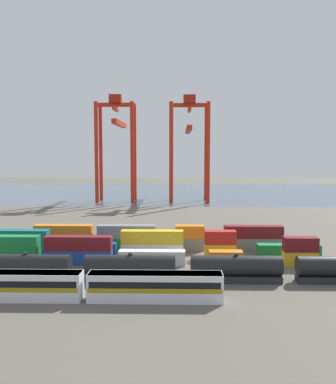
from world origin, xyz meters
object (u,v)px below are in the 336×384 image
object	(u,v)px
shipping_container_4	(152,258)
gantry_crane_west	(117,137)
freight_tank_row	(236,268)
gantry_crane_central	(189,138)
shipping_container_21	(127,244)
passenger_train	(85,285)

from	to	relation	value
shipping_container_4	gantry_crane_west	xyz separation A→B (m)	(-20.43, 98.33, 25.19)
gantry_crane_west	shipping_container_4	bearing A→B (deg)	-78.26
shipping_container_4	freight_tank_row	bearing A→B (deg)	-35.24
freight_tank_row	gantry_crane_central	world-z (taller)	gantry_crane_central
shipping_container_4	gantry_crane_west	world-z (taller)	gantry_crane_west
shipping_container_21	gantry_crane_central	size ratio (longest dim) A/B	0.28
shipping_container_4	gantry_crane_central	xyz separation A→B (m)	(9.32, 99.15, 24.79)
shipping_container_21	gantry_crane_west	bearing A→B (deg)	99.42
passenger_train	gantry_crane_west	bearing A→B (deg)	96.01
passenger_train	freight_tank_row	world-z (taller)	freight_tank_row
gantry_crane_west	passenger_train	bearing A→B (deg)	-83.99
shipping_container_21	shipping_container_4	bearing A→B (deg)	-62.27
shipping_container_4	gantry_crane_central	bearing A→B (deg)	84.63
passenger_train	shipping_container_4	bearing A→B (deg)	66.19
freight_tank_row	shipping_container_4	size ratio (longest dim) A/B	6.70
shipping_container_4	shipping_container_21	size ratio (longest dim) A/B	1.00
passenger_train	gantry_crane_west	world-z (taller)	gantry_crane_west
freight_tank_row	gantry_crane_west	xyz separation A→B (m)	(-34.29, 108.12, 24.31)
gantry_crane_central	freight_tank_row	bearing A→B (deg)	-87.61
shipping_container_21	gantry_crane_central	xyz separation A→B (m)	(15.34, 87.70, 24.79)
gantry_crane_west	gantry_crane_central	size ratio (longest dim) A/B	1.00
freight_tank_row	shipping_container_21	bearing A→B (deg)	133.10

